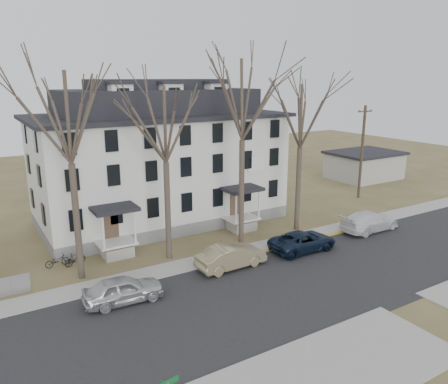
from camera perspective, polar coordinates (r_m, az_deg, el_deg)
ground at (r=26.17m, az=12.58°, el=-13.39°), size 120.00×120.00×0.00m
main_road at (r=27.47m, az=9.65°, el=-11.82°), size 120.00×10.00×0.04m
far_sidewalk at (r=31.79m, az=2.53°, el=-7.81°), size 120.00×2.00×0.08m
yellow_curb at (r=34.01m, az=10.45°, el=-6.51°), size 14.00×0.25×0.06m
boarding_house at (r=37.82m, az=-8.37°, el=4.22°), size 20.80×12.36×12.05m
distant_building at (r=56.83m, az=17.83°, el=3.38°), size 8.50×6.50×3.35m
tree_far_left at (r=26.75m, az=-19.85°, el=9.94°), size 8.40×8.40×13.72m
tree_mid_left at (r=28.64m, az=-7.77°, el=9.44°), size 7.80×7.80×12.74m
tree_center at (r=31.43m, az=2.44°, el=12.72°), size 9.00×9.00×14.70m
tree_mid_right at (r=34.86m, az=10.09°, el=10.27°), size 7.80×7.80×12.74m
utility_pole_far at (r=46.83m, az=17.57°, el=5.12°), size 2.00×0.28×9.50m
car_silver at (r=25.45m, az=-13.01°, el=-12.37°), size 4.52×2.05×1.51m
car_tan at (r=28.93m, az=0.93°, el=-8.46°), size 4.84×1.82×1.58m
car_navy at (r=32.22m, az=10.25°, el=-6.38°), size 5.15×2.46×1.42m
car_white at (r=37.61m, az=18.45°, el=-3.66°), size 5.58×2.42×1.60m
bicycle_left at (r=31.23m, az=-20.95°, el=-8.44°), size 1.61×0.66×0.82m
bicycle_right at (r=31.00m, az=-18.87°, el=-8.34°), size 1.55×0.82×0.90m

